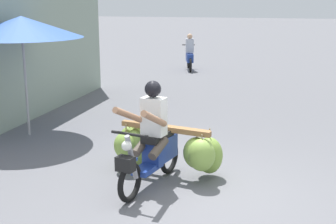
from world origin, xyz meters
TOP-DOWN VIEW (x-y plane):
  - ground_plane at (0.00, 0.00)m, footprint 120.00×120.00m
  - motorbike_main_loaded at (-0.73, 0.62)m, footprint 1.87×1.92m
  - motorbike_distant_ahead_left at (-2.58, 11.51)m, footprint 0.65×1.58m
  - market_umbrella_near_shop at (-3.92, 2.13)m, footprint 2.37×2.37m

SIDE VIEW (x-z plane):
  - ground_plane at x=0.00m, z-range 0.00..0.00m
  - motorbike_main_loaded at x=-0.73m, z-range -0.29..1.29m
  - motorbike_distant_ahead_left at x=-2.58m, z-range -0.13..1.27m
  - market_umbrella_near_shop at x=-3.92m, z-range 0.99..3.38m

